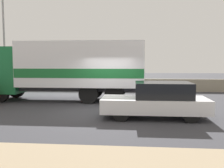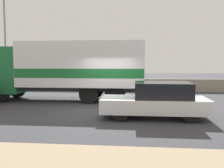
% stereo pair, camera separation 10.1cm
% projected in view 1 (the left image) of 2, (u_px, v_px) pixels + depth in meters
% --- Properties ---
extents(ground_plane, '(80.00, 80.00, 0.00)m').
position_uv_depth(ground_plane, '(105.00, 111.00, 11.42)').
color(ground_plane, '#38383D').
extents(stone_wall_backdrop, '(60.00, 0.35, 0.94)m').
position_uv_depth(stone_wall_backdrop, '(117.00, 85.00, 19.22)').
color(stone_wall_backdrop, gray).
rests_on(stone_wall_backdrop, ground_plane).
extents(street_lamp, '(0.56, 0.28, 7.34)m').
position_uv_depth(street_lamp, '(4.00, 35.00, 18.63)').
color(street_lamp, gray).
rests_on(street_lamp, ground_plane).
extents(box_truck, '(8.86, 2.60, 3.33)m').
position_uv_depth(box_truck, '(69.00, 68.00, 14.22)').
color(box_truck, '#196B38').
rests_on(box_truck, ground_plane).
extents(car_hatchback, '(4.16, 1.71, 1.42)m').
position_uv_depth(car_hatchback, '(157.00, 100.00, 9.89)').
color(car_hatchback, silver).
rests_on(car_hatchback, ground_plane).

